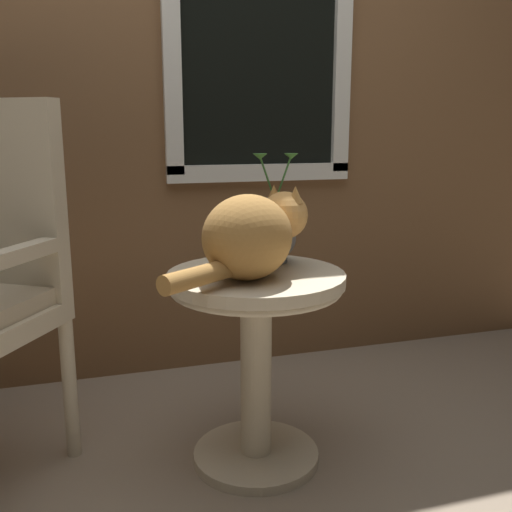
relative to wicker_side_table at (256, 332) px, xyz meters
The scene contains 5 objects.
ground_plane 0.47m from the wicker_side_table, 161.95° to the right, with size 6.00×6.00×0.00m, color gray.
back_wall 1.20m from the wicker_side_table, 102.90° to the left, with size 4.00×0.07×2.60m.
wicker_side_table is the anchor object (origin of this frame).
cat 0.31m from the wicker_side_table, 117.20° to the right, with size 0.49×0.38×0.25m.
pewter_vase_with_ivy 0.32m from the wicker_side_table, 49.50° to the left, with size 0.14×0.13×0.34m.
Camera 1 is at (-0.28, -1.51, 1.02)m, focal length 40.68 mm.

